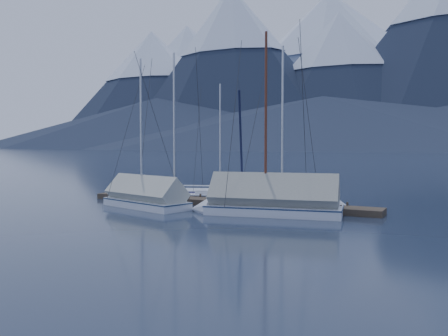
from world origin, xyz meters
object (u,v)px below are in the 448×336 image
(sailboat_open_right, at_px, (290,201))
(sailboat_covered_near, at_px, (262,204))
(person, at_px, (307,190))
(sailboat_covered_far, at_px, (140,199))
(sailboat_open_left, at_px, (183,194))
(sailboat_open_mid, at_px, (227,198))

(sailboat_open_right, bearing_deg, sailboat_covered_near, -89.04)
(sailboat_covered_near, bearing_deg, person, 50.53)
(sailboat_open_right, bearing_deg, sailboat_covered_far, -144.65)
(sailboat_open_left, distance_m, sailboat_open_right, 7.71)
(sailboat_covered_far, bearing_deg, sailboat_open_left, 94.96)
(sailboat_open_left, xyz_separation_m, sailboat_open_mid, (3.50, -0.29, -0.04))
(sailboat_covered_near, bearing_deg, sailboat_open_left, 148.69)
(sailboat_covered_far, xyz_separation_m, person, (9.06, 2.66, 0.70))
(sailboat_open_mid, bearing_deg, sailboat_covered_far, -121.33)
(sailboat_open_left, distance_m, sailboat_covered_near, 9.12)
(sailboat_covered_near, xyz_separation_m, sailboat_covered_far, (-7.32, -0.55, -0.06))
(sailboat_open_right, height_order, sailboat_covered_near, sailboat_open_right)
(sailboat_open_mid, distance_m, sailboat_covered_far, 5.86)
(sailboat_open_right, height_order, sailboat_covered_far, sailboat_open_right)
(sailboat_open_left, xyz_separation_m, sailboat_covered_near, (7.78, -4.73, 0.33))
(sailboat_open_mid, xyz_separation_m, sailboat_open_right, (4.20, 0.14, 0.04))
(sailboat_open_left, distance_m, sailboat_covered_far, 5.31)
(sailboat_open_right, distance_m, sailboat_covered_near, 4.60)
(sailboat_covered_near, bearing_deg, sailboat_covered_far, -175.68)
(sailboat_covered_far, relative_size, person, 5.68)
(sailboat_open_left, height_order, sailboat_covered_near, sailboat_open_left)
(person, bearing_deg, sailboat_open_left, 68.05)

